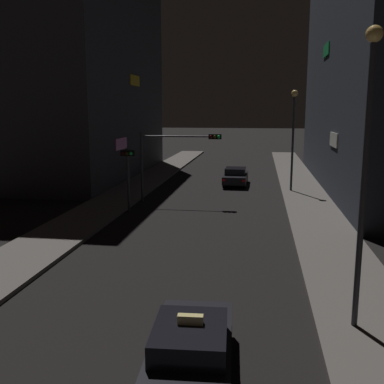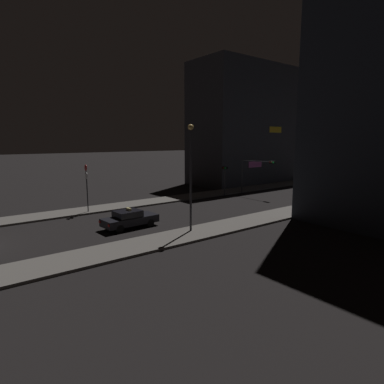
{
  "view_description": "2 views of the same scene",
  "coord_description": "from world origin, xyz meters",
  "px_view_note": "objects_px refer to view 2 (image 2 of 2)",
  "views": [
    {
      "loc": [
        3.1,
        1.68,
        6.01
      ],
      "look_at": [
        0.42,
        19.42,
        2.71
      ],
      "focal_mm": 42.1,
      "sensor_mm": 36.0,
      "label": 1
    },
    {
      "loc": [
        24.47,
        -0.62,
        6.94
      ],
      "look_at": [
        -0.4,
        18.63,
        1.84
      ],
      "focal_mm": 30.23,
      "sensor_mm": 36.0,
      "label": 2
    }
  ],
  "objects_px": {
    "far_car": "(314,188)",
    "traffic_light_overhead": "(255,169)",
    "traffic_light_left_kerb": "(225,174)",
    "taxi": "(130,219)",
    "sign_pole_left": "(87,183)",
    "street_lamp_far_block": "(336,158)",
    "street_lamp_near_block": "(191,166)"
  },
  "relations": [
    {
      "from": "taxi",
      "to": "far_car",
      "type": "xyz_separation_m",
      "value": [
        -0.47,
        26.79,
        -0.0
      ]
    },
    {
      "from": "far_car",
      "to": "street_lamp_near_block",
      "type": "relative_size",
      "value": 0.57
    },
    {
      "from": "far_car",
      "to": "traffic_light_overhead",
      "type": "relative_size",
      "value": 0.85
    },
    {
      "from": "traffic_light_overhead",
      "to": "traffic_light_left_kerb",
      "type": "distance_m",
      "value": 3.86
    },
    {
      "from": "taxi",
      "to": "sign_pole_left",
      "type": "bearing_deg",
      "value": -173.79
    },
    {
      "from": "sign_pole_left",
      "to": "traffic_light_overhead",
      "type": "bearing_deg",
      "value": 81.27
    },
    {
      "from": "street_lamp_near_block",
      "to": "street_lamp_far_block",
      "type": "relative_size",
      "value": 1.09
    },
    {
      "from": "far_car",
      "to": "sign_pole_left",
      "type": "distance_m",
      "value": 28.43
    },
    {
      "from": "street_lamp_near_block",
      "to": "street_lamp_far_block",
      "type": "distance_m",
      "value": 21.09
    },
    {
      "from": "sign_pole_left",
      "to": "street_lamp_far_block",
      "type": "height_order",
      "value": "street_lamp_far_block"
    },
    {
      "from": "taxi",
      "to": "traffic_light_left_kerb",
      "type": "bearing_deg",
      "value": 110.97
    },
    {
      "from": "street_lamp_far_block",
      "to": "sign_pole_left",
      "type": "bearing_deg",
      "value": -113.51
    },
    {
      "from": "traffic_light_overhead",
      "to": "traffic_light_left_kerb",
      "type": "xyz_separation_m",
      "value": [
        -2.2,
        -3.09,
        -0.72
      ]
    },
    {
      "from": "traffic_light_overhead",
      "to": "sign_pole_left",
      "type": "xyz_separation_m",
      "value": [
        -3.08,
        -20.06,
        -0.51
      ]
    },
    {
      "from": "taxi",
      "to": "sign_pole_left",
      "type": "relative_size",
      "value": 1.01
    },
    {
      "from": "taxi",
      "to": "street_lamp_near_block",
      "type": "distance_m",
      "value": 6.63
    },
    {
      "from": "traffic_light_left_kerb",
      "to": "sign_pole_left",
      "type": "relative_size",
      "value": 0.84
    },
    {
      "from": "far_car",
      "to": "traffic_light_left_kerb",
      "type": "bearing_deg",
      "value": -118.45
    },
    {
      "from": "sign_pole_left",
      "to": "street_lamp_far_block",
      "type": "relative_size",
      "value": 0.62
    },
    {
      "from": "sign_pole_left",
      "to": "street_lamp_near_block",
      "type": "height_order",
      "value": "street_lamp_near_block"
    },
    {
      "from": "far_car",
      "to": "street_lamp_far_block",
      "type": "xyz_separation_m",
      "value": [
        4.19,
        -2.71,
        4.15
      ]
    },
    {
      "from": "sign_pole_left",
      "to": "street_lamp_far_block",
      "type": "distance_m",
      "value": 27.17
    },
    {
      "from": "taxi",
      "to": "traffic_light_left_kerb",
      "type": "xyz_separation_m",
      "value": [
        -6.21,
        16.2,
        1.96
      ]
    },
    {
      "from": "street_lamp_far_block",
      "to": "traffic_light_overhead",
      "type": "bearing_deg",
      "value": -148.22
    },
    {
      "from": "sign_pole_left",
      "to": "taxi",
      "type": "bearing_deg",
      "value": 6.21
    },
    {
      "from": "far_car",
      "to": "sign_pole_left",
      "type": "height_order",
      "value": "sign_pole_left"
    },
    {
      "from": "traffic_light_left_kerb",
      "to": "street_lamp_far_block",
      "type": "distance_m",
      "value": 12.86
    },
    {
      "from": "taxi",
      "to": "traffic_light_overhead",
      "type": "relative_size",
      "value": 0.86
    },
    {
      "from": "sign_pole_left",
      "to": "street_lamp_near_block",
      "type": "xyz_separation_m",
      "value": [
        11.18,
        3.76,
        2.11
      ]
    },
    {
      "from": "traffic_light_left_kerb",
      "to": "street_lamp_near_block",
      "type": "bearing_deg",
      "value": -52.06
    },
    {
      "from": "traffic_light_left_kerb",
      "to": "street_lamp_near_block",
      "type": "relative_size",
      "value": 0.48
    },
    {
      "from": "taxi",
      "to": "traffic_light_overhead",
      "type": "height_order",
      "value": "traffic_light_overhead"
    }
  ]
}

